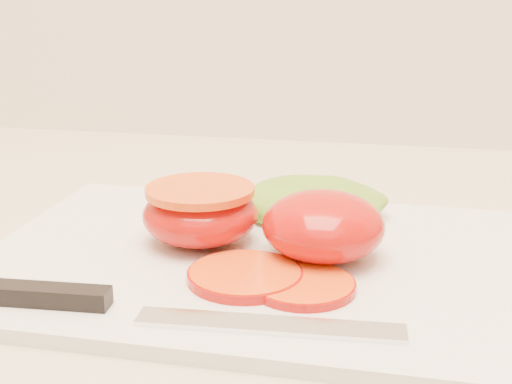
# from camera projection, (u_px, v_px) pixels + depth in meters

# --- Properties ---
(cutting_board) EXTENTS (0.40, 0.29, 0.01)m
(cutting_board) POSITION_uv_depth(u_px,v_px,m) (253.00, 261.00, 0.52)
(cutting_board) COLOR silver
(cutting_board) RESTS_ON counter
(tomato_half_dome) EXTENTS (0.09, 0.09, 0.05)m
(tomato_half_dome) POSITION_uv_depth(u_px,v_px,m) (323.00, 226.00, 0.51)
(tomato_half_dome) COLOR #C21000
(tomato_half_dome) RESTS_ON cutting_board
(tomato_half_cut) EXTENTS (0.09, 0.09, 0.04)m
(tomato_half_cut) POSITION_uv_depth(u_px,v_px,m) (201.00, 212.00, 0.54)
(tomato_half_cut) COLOR #C21000
(tomato_half_cut) RESTS_ON cutting_board
(tomato_slice_0) EXTENTS (0.08, 0.08, 0.01)m
(tomato_slice_0) POSITION_uv_depth(u_px,v_px,m) (245.00, 275.00, 0.48)
(tomato_slice_0) COLOR orange
(tomato_slice_0) RESTS_ON cutting_board
(tomato_slice_1) EXTENTS (0.07, 0.07, 0.01)m
(tomato_slice_1) POSITION_uv_depth(u_px,v_px,m) (303.00, 285.00, 0.46)
(tomato_slice_1) COLOR orange
(tomato_slice_1) RESTS_ON cutting_board
(lettuce_leaf_0) EXTENTS (0.13, 0.10, 0.03)m
(lettuce_leaf_0) POSITION_uv_depth(u_px,v_px,m) (315.00, 204.00, 0.59)
(lettuce_leaf_0) COLOR #6EAB2D
(lettuce_leaf_0) RESTS_ON cutting_board
(knife) EXTENTS (0.26, 0.03, 0.01)m
(knife) POSITION_uv_depth(u_px,v_px,m) (133.00, 307.00, 0.43)
(knife) COLOR silver
(knife) RESTS_ON cutting_board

